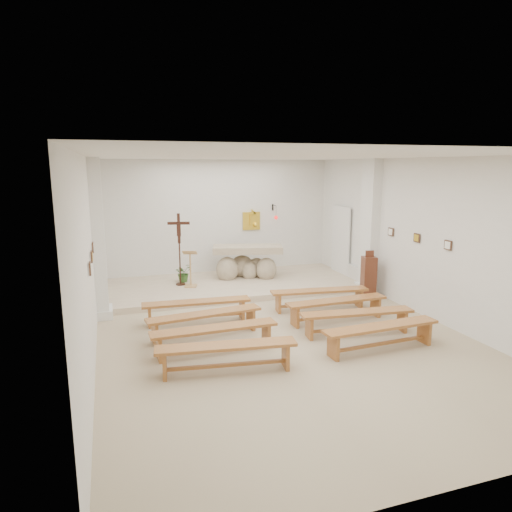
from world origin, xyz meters
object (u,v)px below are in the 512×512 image
object	(u,v)px
bench_right_second	(337,305)
bench_right_third	(357,317)
altar	(247,264)
donation_pedestal	(369,277)
lectern	(190,268)
bench_left_third	(215,333)
bench_left_second	(205,319)
bench_left_front	(197,306)
bench_right_fourth	(381,331)
bench_left_fourth	(226,351)
bench_right_front	(320,295)
crucifix_stand	(179,244)

from	to	relation	value
bench_right_second	bench_right_third	size ratio (longest dim) A/B	0.99
altar	bench_right_second	world-z (taller)	altar
donation_pedestal	bench_right_second	bearing A→B (deg)	-128.37
lectern	bench_left_third	distance (m)	4.15
bench_left_second	bench_left_third	distance (m)	0.85
altar	bench_left_third	bearing A→B (deg)	-98.47
altar	bench_right_third	xyz separation A→B (m)	(0.87, -4.65, -0.18)
donation_pedestal	bench_left_second	bearing A→B (deg)	-151.65
bench_left_front	bench_right_fourth	bearing A→B (deg)	-37.13
bench_left_fourth	donation_pedestal	bearing A→B (deg)	41.84
lectern	bench_right_fourth	world-z (taller)	lectern
bench_left_front	bench_right_fourth	world-z (taller)	same
donation_pedestal	bench_right_fourth	distance (m)	3.50
bench_right_front	bench_right_third	xyz separation A→B (m)	(-0.00, -1.69, 0.00)
bench_left_fourth	bench_left_front	bearing A→B (deg)	97.64
bench_left_third	bench_left_fourth	world-z (taller)	same
bench_left_front	bench_left_third	xyz separation A→B (m)	(0.00, -1.69, 0.00)
donation_pedestal	bench_left_second	size ratio (longest dim) A/B	0.52
bench_right_front	bench_left_second	world-z (taller)	same
lectern	bench_right_third	bearing A→B (deg)	-40.44
bench_right_third	bench_right_second	bearing A→B (deg)	96.52
crucifix_stand	bench_left_front	distance (m)	2.87
bench_right_second	bench_right_fourth	size ratio (longest dim) A/B	1.00
crucifix_stand	bench_left_third	bearing A→B (deg)	-78.45
bench_left_front	altar	bearing A→B (deg)	59.62
altar	bench_left_fourth	size ratio (longest dim) A/B	0.90
bench_right_fourth	bench_right_second	bearing A→B (deg)	87.00
bench_right_second	bench_left_third	xyz separation A→B (m)	(-2.90, -0.85, 0.00)
lectern	bench_left_fourth	world-z (taller)	lectern
crucifix_stand	bench_left_second	distance (m)	3.68
bench_left_front	donation_pedestal	bearing A→B (deg)	10.98
bench_left_third	lectern	bearing A→B (deg)	84.40
bench_right_front	bench_left_third	bearing A→B (deg)	-142.58
bench_left_front	bench_right_front	distance (m)	2.90
altar	bench_left_second	world-z (taller)	altar
bench_left_second	bench_right_third	bearing A→B (deg)	-23.26
lectern	bench_right_second	size ratio (longest dim) A/B	0.44
donation_pedestal	bench_left_front	world-z (taller)	donation_pedestal
bench_right_front	bench_left_second	bearing A→B (deg)	-156.57
bench_left_third	bench_left_fourth	bearing A→B (deg)	-91.41
bench_right_front	bench_left_fourth	xyz separation A→B (m)	(-2.90, -2.54, 0.00)
altar	bench_left_front	world-z (taller)	altar
crucifix_stand	bench_left_second	bearing A→B (deg)	-78.68
bench_right_front	bench_left_fourth	world-z (taller)	same
bench_right_front	bench_right_second	bearing A→B (deg)	-82.81
bench_right_front	bench_right_fourth	xyz separation A→B (m)	(-0.00, -2.54, 0.00)
bench_left_front	bench_left_third	distance (m)	1.69
lectern	bench_left_third	xyz separation A→B (m)	(-0.30, -4.12, -0.29)
altar	donation_pedestal	size ratio (longest dim) A/B	1.72
bench_left_second	bench_left_fourth	xyz separation A→B (m)	(0.00, -1.69, 0.00)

